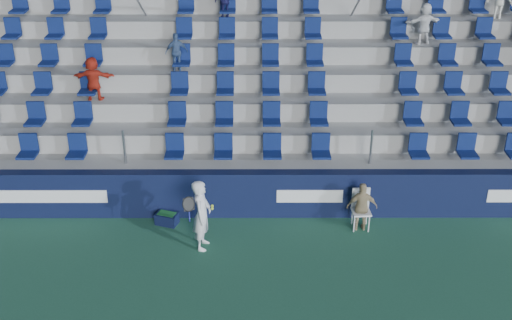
{
  "coord_description": "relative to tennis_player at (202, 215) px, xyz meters",
  "views": [
    {
      "loc": [
        0.17,
        -10.43,
        8.38
      ],
      "look_at": [
        0.2,
        2.8,
        1.7
      ],
      "focal_mm": 45.0,
      "sensor_mm": 36.0,
      "label": 1
    }
  ],
  "objects": [
    {
      "name": "tennis_player",
      "position": [
        0.0,
        0.0,
        0.0
      ],
      "size": [
        0.69,
        0.67,
        1.7
      ],
      "color": "white",
      "rests_on": "ground"
    },
    {
      "name": "grandstand",
      "position": [
        1.01,
        6.47,
        1.29
      ],
      "size": [
        24.0,
        8.17,
        6.63
      ],
      "color": "gray",
      "rests_on": "ground"
    },
    {
      "name": "ground",
      "position": [
        1.01,
        -1.77,
        -0.85
      ],
      "size": [
        70.0,
        70.0,
        0.0
      ],
      "primitive_type": "plane",
      "color": "#296045",
      "rests_on": "ground"
    },
    {
      "name": "line_judge",
      "position": [
        3.7,
        0.73,
        -0.24
      ],
      "size": [
        0.73,
        0.32,
        1.23
      ],
      "primitive_type": "imported",
      "rotation": [
        0.0,
        0.0,
        3.11
      ],
      "color": "tan",
      "rests_on": "ground"
    },
    {
      "name": "sponsor_wall",
      "position": [
        1.02,
        1.38,
        -0.25
      ],
      "size": [
        24.0,
        0.32,
        1.2
      ],
      "color": "#0E1535",
      "rests_on": "ground"
    },
    {
      "name": "line_judge_chair",
      "position": [
        3.7,
        0.88,
        -0.29
      ],
      "size": [
        0.46,
        0.47,
        0.98
      ],
      "color": "white",
      "rests_on": "ground"
    },
    {
      "name": "ball_bin",
      "position": [
        -0.94,
        0.98,
        -0.69
      ],
      "size": [
        0.6,
        0.49,
        0.29
      ],
      "color": "#0E1536",
      "rests_on": "ground"
    }
  ]
}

